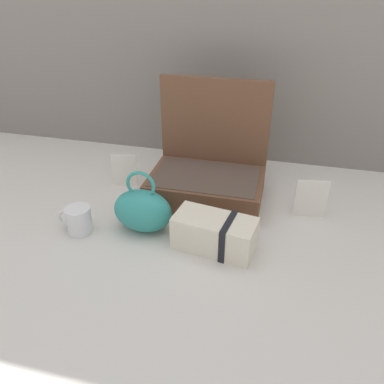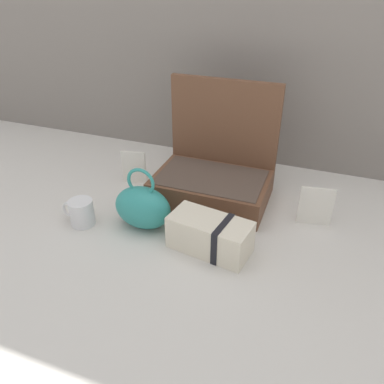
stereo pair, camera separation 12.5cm
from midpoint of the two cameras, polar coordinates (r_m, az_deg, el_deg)
ground_plane at (r=1.34m, az=-2.92°, el=-4.44°), size 6.00×6.00×0.00m
open_suitcase at (r=1.44m, az=-0.05°, el=2.82°), size 0.42×0.29×0.42m
teal_pouch_handbag at (r=1.27m, az=-10.21°, el=-2.79°), size 0.20×0.12×0.22m
cream_toiletry_bag at (r=1.19m, az=0.54°, el=-6.36°), size 0.27×0.16×0.11m
coffee_mug at (r=1.34m, az=-19.29°, el=-4.06°), size 0.12×0.08×0.09m
info_card_left at (r=1.37m, az=14.96°, el=-1.03°), size 0.11×0.02×0.14m
poster_card_right at (r=1.55m, az=-12.39°, el=3.10°), size 0.10×0.02×0.14m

